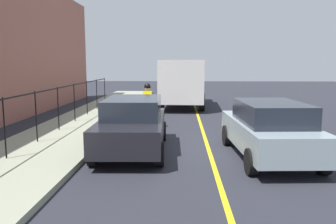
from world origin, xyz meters
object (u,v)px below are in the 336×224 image
object	(u,v)px
patrol_sedan	(269,129)
traffic_cone_near	(123,124)
box_truck_background	(183,81)
parked_sedan_rear	(133,124)
cyclist_lead	(148,106)

from	to	relation	value
patrol_sedan	traffic_cone_near	xyz separation A→B (m)	(3.77, 4.69, -0.57)
patrol_sedan	box_truck_background	distance (m)	11.55
traffic_cone_near	parked_sedan_rear	bearing A→B (deg)	-164.92
box_truck_background	traffic_cone_near	size ratio (longest dim) A/B	13.45
parked_sedan_rear	box_truck_background	world-z (taller)	box_truck_background
patrol_sedan	box_truck_background	size ratio (longest dim) A/B	0.66
box_truck_background	traffic_cone_near	distance (m)	7.99
cyclist_lead	traffic_cone_near	bearing A→B (deg)	113.02
traffic_cone_near	patrol_sedan	bearing A→B (deg)	-128.73
cyclist_lead	parked_sedan_rear	world-z (taller)	cyclist_lead
box_truck_background	traffic_cone_near	xyz separation A→B (m)	(-7.52, 2.36, -1.30)
cyclist_lead	patrol_sedan	bearing A→B (deg)	-139.25
box_truck_background	cyclist_lead	bearing A→B (deg)	170.61
patrol_sedan	box_truck_background	xyz separation A→B (m)	(11.28, 2.34, 0.73)
patrol_sedan	parked_sedan_rear	bearing A→B (deg)	77.25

